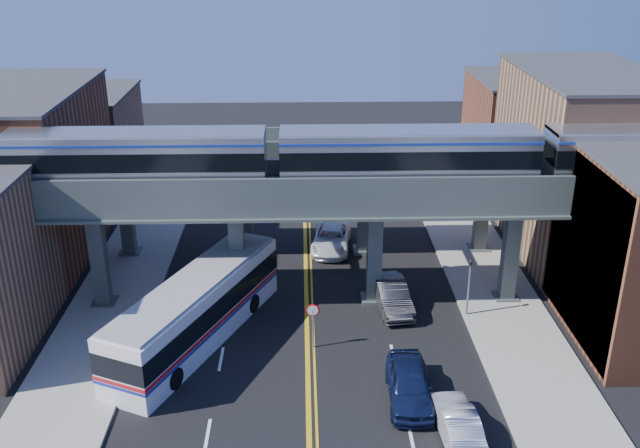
% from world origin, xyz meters
% --- Properties ---
extents(ground, '(120.00, 120.00, 0.00)m').
position_xyz_m(ground, '(0.00, 0.00, 0.00)').
color(ground, black).
rests_on(ground, ground).
extents(sidewalk_west, '(5.00, 70.00, 0.16)m').
position_xyz_m(sidewalk_west, '(-11.50, 10.00, 0.08)').
color(sidewalk_west, gray).
rests_on(sidewalk_west, ground).
extents(sidewalk_east, '(5.00, 70.00, 0.16)m').
position_xyz_m(sidewalk_east, '(11.50, 10.00, 0.08)').
color(sidewalk_east, gray).
rests_on(sidewalk_east, ground).
extents(building_west_b, '(8.00, 14.00, 11.00)m').
position_xyz_m(building_west_b, '(-18.50, 16.00, 5.50)').
color(building_west_b, brown).
rests_on(building_west_b, ground).
extents(building_west_c, '(8.00, 10.00, 8.00)m').
position_xyz_m(building_west_c, '(-18.50, 29.00, 4.00)').
color(building_west_c, '#875D45').
rests_on(building_west_c, ground).
extents(building_east_b, '(8.00, 14.00, 12.00)m').
position_xyz_m(building_east_b, '(18.50, 16.00, 6.00)').
color(building_east_b, '#875D45').
rests_on(building_east_b, ground).
extents(building_east_c, '(8.00, 10.00, 9.00)m').
position_xyz_m(building_east_c, '(18.50, 29.00, 4.50)').
color(building_east_c, brown).
rests_on(building_east_c, ground).
extents(mural_panel, '(0.10, 9.50, 9.50)m').
position_xyz_m(mural_panel, '(14.55, 4.00, 4.75)').
color(mural_panel, '#29A5B4').
rests_on(mural_panel, ground).
extents(elevated_viaduct_near, '(52.00, 3.60, 7.40)m').
position_xyz_m(elevated_viaduct_near, '(0.00, 8.00, 6.47)').
color(elevated_viaduct_near, '#46524E').
rests_on(elevated_viaduct_near, ground).
extents(elevated_viaduct_far, '(52.00, 3.60, 7.40)m').
position_xyz_m(elevated_viaduct_far, '(0.00, 15.00, 6.47)').
color(elevated_viaduct_far, '#46524E').
rests_on(elevated_viaduct_far, ground).
extents(transit_train, '(43.93, 2.75, 3.20)m').
position_xyz_m(transit_train, '(5.67, 8.00, 9.14)').
color(transit_train, black).
rests_on(transit_train, elevated_viaduct_near).
extents(stop_sign, '(0.76, 0.09, 2.63)m').
position_xyz_m(stop_sign, '(0.30, 3.00, 1.76)').
color(stop_sign, slate).
rests_on(stop_sign, ground).
extents(traffic_signal, '(0.15, 0.18, 4.10)m').
position_xyz_m(traffic_signal, '(9.20, 6.00, 2.30)').
color(traffic_signal, slate).
rests_on(traffic_signal, ground).
extents(transit_bus, '(8.30, 13.47, 3.47)m').
position_xyz_m(transit_bus, '(-5.93, 3.99, 1.78)').
color(transit_bus, silver).
rests_on(transit_bus, ground).
extents(car_lane_a, '(2.25, 5.17, 1.74)m').
position_xyz_m(car_lane_a, '(4.77, -1.67, 0.87)').
color(car_lane_a, '#0F1739').
rests_on(car_lane_a, ground).
extents(car_lane_b, '(2.27, 5.14, 1.64)m').
position_xyz_m(car_lane_b, '(5.00, 7.15, 0.82)').
color(car_lane_b, '#272729').
rests_on(car_lane_b, ground).
extents(car_lane_c, '(3.15, 5.69, 1.51)m').
position_xyz_m(car_lane_c, '(1.80, 15.50, 0.75)').
color(car_lane_c, white).
rests_on(car_lane_c, ground).
extents(car_lane_d, '(2.00, 4.91, 1.43)m').
position_xyz_m(car_lane_d, '(4.52, 26.81, 0.71)').
color(car_lane_d, '#9C9DA1').
rests_on(car_lane_d, ground).
extents(car_parked_curb, '(1.78, 4.49, 1.46)m').
position_xyz_m(car_parked_curb, '(6.50, -4.27, 0.73)').
color(car_parked_curb, '#BBBABF').
rests_on(car_parked_curb, ground).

